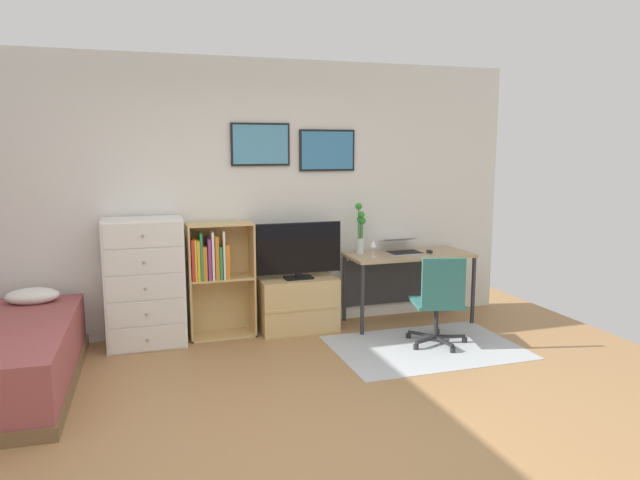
% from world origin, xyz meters
% --- Properties ---
extents(ground_plane, '(7.20, 7.20, 0.00)m').
position_xyz_m(ground_plane, '(0.00, 0.00, 0.00)').
color(ground_plane, '#A87A4C').
extents(wall_back_with_posters, '(6.12, 0.09, 2.70)m').
position_xyz_m(wall_back_with_posters, '(0.01, 2.43, 1.36)').
color(wall_back_with_posters, silver).
rests_on(wall_back_with_posters, ground_plane).
extents(area_rug, '(1.70, 1.20, 0.01)m').
position_xyz_m(area_rug, '(1.64, 1.30, 0.00)').
color(area_rug, '#B2B7BC').
rests_on(area_rug, ground_plane).
extents(dresser, '(0.71, 0.46, 1.20)m').
position_xyz_m(dresser, '(-0.81, 2.15, 0.60)').
color(dresser, white).
rests_on(dresser, ground_plane).
extents(bookshelf, '(0.63, 0.30, 1.12)m').
position_xyz_m(bookshelf, '(-0.15, 2.22, 0.66)').
color(bookshelf, tan).
rests_on(bookshelf, ground_plane).
extents(tv_stand, '(0.77, 0.41, 0.54)m').
position_xyz_m(tv_stand, '(0.66, 2.17, 0.27)').
color(tv_stand, tan).
rests_on(tv_stand, ground_plane).
extents(television, '(0.88, 0.16, 0.56)m').
position_xyz_m(television, '(0.66, 2.15, 0.82)').
color(television, black).
rests_on(television, tv_stand).
extents(desk, '(1.31, 0.57, 0.74)m').
position_xyz_m(desk, '(1.84, 2.16, 0.60)').
color(desk, tan).
rests_on(desk, ground_plane).
extents(office_chair, '(0.58, 0.57, 0.86)m').
position_xyz_m(office_chair, '(1.77, 1.28, 0.46)').
color(office_chair, '#232326').
rests_on(office_chair, ground_plane).
extents(laptop, '(0.38, 0.40, 0.16)m').
position_xyz_m(laptop, '(1.80, 2.18, 0.80)').
color(laptop, '#B7B7BC').
rests_on(laptop, desk).
extents(computer_mouse, '(0.06, 0.10, 0.03)m').
position_xyz_m(computer_mouse, '(2.07, 2.06, 0.76)').
color(computer_mouse, '#262628').
rests_on(computer_mouse, desk).
extents(bamboo_vase, '(0.12, 0.10, 0.53)m').
position_xyz_m(bamboo_vase, '(1.36, 2.26, 0.98)').
color(bamboo_vase, silver).
rests_on(bamboo_vase, desk).
extents(wine_glass, '(0.07, 0.07, 0.18)m').
position_xyz_m(wine_glass, '(1.41, 2.01, 0.87)').
color(wine_glass, silver).
rests_on(wine_glass, desk).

